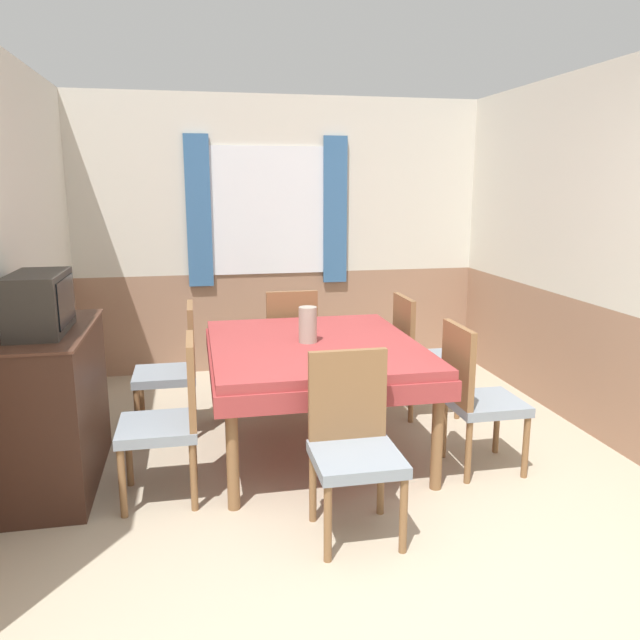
{
  "coord_description": "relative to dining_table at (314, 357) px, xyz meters",
  "views": [
    {
      "loc": [
        -0.85,
        -2.25,
        1.78
      ],
      "look_at": [
        -0.04,
        1.71,
        0.9
      ],
      "focal_mm": 35.0,
      "sensor_mm": 36.0,
      "label": 1
    }
  ],
  "objects": [
    {
      "name": "chair_left_near",
      "position": [
        -0.93,
        -0.51,
        -0.15
      ],
      "size": [
        0.44,
        0.44,
        0.95
      ],
      "rotation": [
        0.0,
        0.0,
        1.57
      ],
      "color": "brown",
      "rests_on": "ground_plane"
    },
    {
      "name": "wall_right",
      "position": [
        2.04,
        0.14,
        0.65
      ],
      "size": [
        0.05,
        4.11,
        2.6
      ],
      "color": "silver",
      "rests_on": "ground_plane"
    },
    {
      "name": "chair_head_window",
      "position": [
        -0.0,
        1.06,
        -0.15
      ],
      "size": [
        0.44,
        0.44,
        0.95
      ],
      "color": "brown",
      "rests_on": "ground_plane"
    },
    {
      "name": "chair_right_near",
      "position": [
        0.93,
        -0.51,
        -0.15
      ],
      "size": [
        0.44,
        0.44,
        0.95
      ],
      "rotation": [
        0.0,
        0.0,
        4.71
      ],
      "color": "brown",
      "rests_on": "ground_plane"
    },
    {
      "name": "chair_left_far",
      "position": [
        -0.93,
        0.51,
        -0.15
      ],
      "size": [
        0.44,
        0.44,
        0.95
      ],
      "rotation": [
        0.0,
        0.0,
        1.57
      ],
      "color": "brown",
      "rests_on": "ground_plane"
    },
    {
      "name": "tv",
      "position": [
        -1.62,
        -0.29,
        0.48
      ],
      "size": [
        0.29,
        0.55,
        0.34
      ],
      "color": "#2D2823",
      "rests_on": "sideboard"
    },
    {
      "name": "ground_plane",
      "position": [
        0.08,
        -1.71,
        -0.65
      ],
      "size": [
        16.0,
        16.0,
        0.0
      ],
      "primitive_type": "plane",
      "color": "tan"
    },
    {
      "name": "vase",
      "position": [
        -0.04,
        0.01,
        0.22
      ],
      "size": [
        0.12,
        0.12,
        0.24
      ],
      "color": "#A39989",
      "rests_on": "dining_table"
    },
    {
      "name": "wall_left",
      "position": [
        -1.87,
        0.14,
        0.65
      ],
      "size": [
        0.05,
        4.11,
        2.6
      ],
      "color": "silver",
      "rests_on": "ground_plane"
    },
    {
      "name": "wall_back",
      "position": [
        0.08,
        2.02,
        0.66
      ],
      "size": [
        4.26,
        0.09,
        2.6
      ],
      "color": "silver",
      "rests_on": "ground_plane"
    },
    {
      "name": "chair_right_far",
      "position": [
        0.93,
        0.51,
        -0.15
      ],
      "size": [
        0.44,
        0.44,
        0.95
      ],
      "rotation": [
        0.0,
        0.0,
        4.71
      ],
      "color": "brown",
      "rests_on": "ground_plane"
    },
    {
      "name": "chair_head_near",
      "position": [
        -0.0,
        -1.06,
        -0.15
      ],
      "size": [
        0.44,
        0.44,
        0.95
      ],
      "rotation": [
        0.0,
        0.0,
        3.14
      ],
      "color": "brown",
      "rests_on": "ground_plane"
    },
    {
      "name": "dining_table",
      "position": [
        0.0,
        0.0,
        0.0
      ],
      "size": [
        1.39,
        1.65,
        0.75
      ],
      "color": "#9E3838",
      "rests_on": "ground_plane"
    },
    {
      "name": "sideboard",
      "position": [
        -1.61,
        -0.19,
        -0.16
      ],
      "size": [
        0.46,
        1.13,
        0.96
      ],
      "color": "#3D2319",
      "rests_on": "ground_plane"
    }
  ]
}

